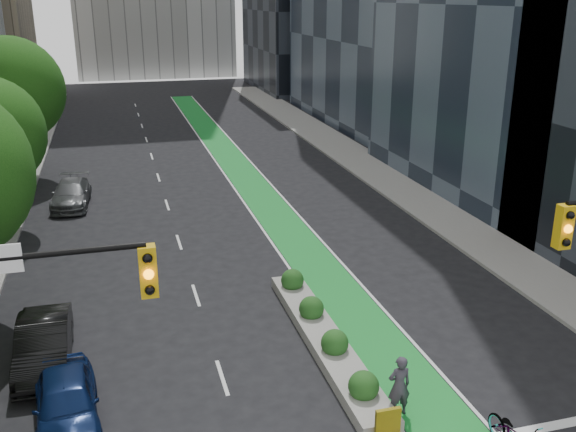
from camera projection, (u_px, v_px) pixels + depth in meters
sidewalk_right at (392, 181)px, 40.88m from camera, size 3.60×90.00×0.15m
bike_lane_paint at (241, 172)px, 43.23m from camera, size 2.20×70.00×0.01m
tree_far at (10, 90)px, 39.65m from camera, size 6.60×6.60×9.00m
median_planter at (324, 335)px, 21.74m from camera, size 1.20×10.26×1.10m
cyclist at (399, 386)px, 17.96m from camera, size 0.68×0.45×1.86m
parked_car_left_near at (66, 402)px, 17.58m from camera, size 2.03×4.36×1.45m
parked_car_left_mid at (44, 344)px, 20.43m from camera, size 1.62×4.56×1.50m
parked_car_left_far at (71, 194)px, 36.06m from camera, size 2.26×4.90×1.39m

